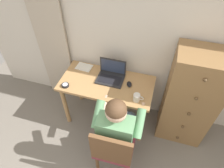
{
  "coord_description": "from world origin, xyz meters",
  "views": [
    {
      "loc": [
        0.09,
        0.19,
        2.5
      ],
      "look_at": [
        -0.37,
        1.74,
        0.84
      ],
      "focal_mm": 31.47,
      "sensor_mm": 36.0,
      "label": 1
    }
  ],
  "objects": [
    {
      "name": "notebook_pad",
      "position": [
        -0.85,
        2.03,
        0.75
      ],
      "size": [
        0.22,
        0.16,
        0.01
      ],
      "primitive_type": "cube",
      "rotation": [
        0.0,
        0.0,
        -0.07
      ],
      "color": "silver",
      "rests_on": "desk"
    },
    {
      "name": "dresser",
      "position": [
        0.55,
        1.92,
        0.67
      ],
      "size": [
        0.58,
        0.47,
        1.35
      ],
      "color": "olive",
      "rests_on": "ground_plane"
    },
    {
      "name": "computer_mouse",
      "position": [
        -0.19,
        1.88,
        0.76
      ],
      "size": [
        0.09,
        0.11,
        0.03
      ],
      "primitive_type": "ellipsoid",
      "rotation": [
        0.0,
        0.0,
        0.34
      ],
      "color": "black",
      "rests_on": "desk"
    },
    {
      "name": "curtain_panel",
      "position": [
        -1.34,
        2.13,
        1.09
      ],
      "size": [
        0.46,
        0.03,
        2.18
      ],
      "primitive_type": "cube",
      "color": "#BCAD99",
      "rests_on": "ground_plane"
    },
    {
      "name": "desk_clock",
      "position": [
        -0.94,
        1.64,
        0.76
      ],
      "size": [
        0.09,
        0.09,
        0.03
      ],
      "color": "black",
      "rests_on": "desk"
    },
    {
      "name": "person_seated",
      "position": [
        -0.18,
        1.31,
        0.68
      ],
      "size": [
        0.54,
        0.59,
        1.21
      ],
      "color": "#6B84AD",
      "rests_on": "ground_plane"
    },
    {
      "name": "chair",
      "position": [
        -0.17,
        1.13,
        0.5
      ],
      "size": [
        0.43,
        0.41,
        0.89
      ],
      "color": "#8B3542",
      "rests_on": "ground_plane"
    },
    {
      "name": "laptop",
      "position": [
        -0.44,
        1.94,
        0.8
      ],
      "size": [
        0.34,
        0.25,
        0.24
      ],
      "color": "#232326",
      "rests_on": "desk"
    },
    {
      "name": "wall_back",
      "position": [
        0.0,
        2.2,
        1.25
      ],
      "size": [
        4.8,
        0.05,
        2.5
      ],
      "primitive_type": "cube",
      "color": "beige",
      "rests_on": "ground_plane"
    },
    {
      "name": "desk",
      "position": [
        -0.47,
        1.84,
        0.63
      ],
      "size": [
        1.18,
        0.58,
        0.74
      ],
      "color": "tan",
      "rests_on": "ground_plane"
    },
    {
      "name": "coffee_mug",
      "position": [
        -0.05,
        1.66,
        0.79
      ],
      "size": [
        0.12,
        0.08,
        0.09
      ],
      "color": "silver",
      "rests_on": "desk"
    }
  ]
}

